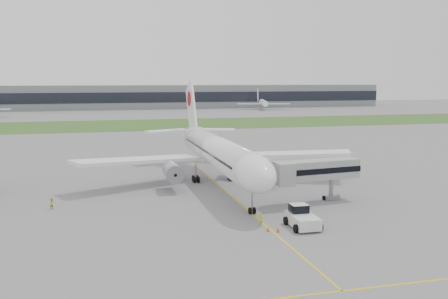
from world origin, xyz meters
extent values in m
plane|color=slate|center=(0.00, 0.00, 0.00)|extent=(600.00, 600.00, 0.00)
cube|color=#31531F|center=(0.00, 120.00, 0.01)|extent=(600.00, 50.00, 0.02)
cube|color=gray|center=(0.00, 230.00, 7.00)|extent=(320.00, 22.00, 14.00)
cube|color=black|center=(0.00, 219.00, 7.00)|extent=(320.00, 0.60, 6.00)
cylinder|color=white|center=(0.00, 4.00, 5.60)|extent=(5.00, 38.00, 5.00)
ellipsoid|color=white|center=(0.00, -15.50, 5.60)|extent=(5.00, 11.00, 5.00)
cube|color=black|center=(0.00, -16.50, 6.50)|extent=(3.20, 1.54, 1.14)
cone|color=white|center=(0.00, 26.00, 6.40)|extent=(5.00, 10.53, 6.16)
cube|color=white|center=(-13.00, 6.00, 4.40)|extent=(22.13, 13.52, 1.70)
cube|color=white|center=(13.00, 6.00, 4.40)|extent=(22.13, 13.52, 1.70)
cylinder|color=#A7A8AD|center=(-8.00, 1.50, 3.00)|extent=(2.70, 5.20, 2.70)
cylinder|color=#A7A8AD|center=(8.00, 1.50, 3.00)|extent=(2.70, 5.20, 2.70)
cube|color=white|center=(0.00, 27.50, 11.50)|extent=(0.45, 10.90, 12.76)
cylinder|color=#AA090A|center=(0.00, 28.50, 13.50)|extent=(0.60, 3.20, 3.20)
cube|color=white|center=(-5.00, 28.50, 6.80)|extent=(9.54, 6.34, 0.35)
cube|color=white|center=(5.00, 28.50, 6.80)|extent=(9.54, 6.34, 0.35)
cylinder|color=gray|center=(0.00, -15.00, 1.55)|extent=(0.24, 0.24, 3.10)
cylinder|color=black|center=(-3.20, 7.00, 0.55)|extent=(1.40, 1.10, 1.10)
cylinder|color=black|center=(3.20, 7.00, 0.55)|extent=(1.40, 1.10, 1.10)
cube|color=silver|center=(4.00, -22.43, 0.89)|extent=(2.89, 5.08, 1.34)
cube|color=silver|center=(4.03, -21.09, 2.01)|extent=(2.04, 1.83, 1.12)
cube|color=black|center=(4.03, -21.09, 2.07)|extent=(2.10, 1.88, 0.95)
cylinder|color=black|center=(2.53, -20.72, 0.50)|extent=(0.41, 1.01, 1.00)
cylinder|color=black|center=(5.54, -20.78, 0.50)|extent=(0.41, 1.01, 1.00)
cylinder|color=black|center=(2.46, -24.07, 0.50)|extent=(0.41, 1.01, 1.00)
cylinder|color=black|center=(5.47, -24.13, 0.50)|extent=(0.41, 1.01, 1.00)
cube|color=gray|center=(11.07, -11.03, 4.73)|extent=(12.96, 4.25, 2.73)
cube|color=black|center=(11.07, -11.03, 4.73)|extent=(13.16, 4.36, 0.82)
cube|color=gray|center=(5.32, -12.65, 4.73)|extent=(2.36, 3.09, 3.09)
cylinder|color=gray|center=(13.73, -10.25, 1.73)|extent=(0.64, 0.64, 3.45)
cube|color=gray|center=(13.73, -10.25, 0.32)|extent=(2.32, 1.53, 0.64)
cylinder|color=black|center=(12.55, -10.39, 0.32)|extent=(0.35, 0.66, 0.64)
cylinder|color=black|center=(14.90, -10.10, 0.32)|extent=(0.35, 0.66, 0.64)
cone|color=#EF3A0C|center=(-0.50, -22.77, 0.27)|extent=(0.39, 0.39, 0.53)
cone|color=#EF3A0C|center=(0.50, -23.36, 0.28)|extent=(0.41, 0.41, 0.56)
imported|color=#B1CC22|center=(-0.72, -20.61, 0.84)|extent=(0.73, 0.65, 1.68)
imported|color=yellow|center=(-25.72, -5.96, 0.80)|extent=(0.99, 0.96, 1.60)
camera|label=1|loc=(-19.50, -76.02, 17.64)|focal=40.00mm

